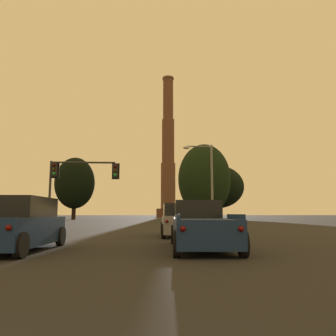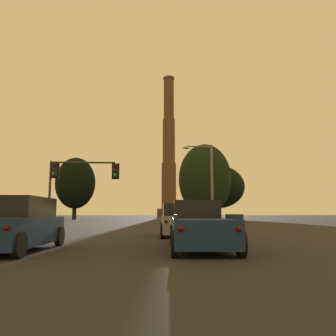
% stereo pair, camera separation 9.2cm
% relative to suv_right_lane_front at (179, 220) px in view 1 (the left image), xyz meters
% --- Properties ---
extents(suv_right_lane_front, '(2.14, 4.92, 1.86)m').
position_rel_suv_right_lane_front_xyz_m(suv_right_lane_front, '(0.00, 0.00, 0.00)').
color(suv_right_lane_front, gray).
rests_on(suv_right_lane_front, ground_plane).
extents(suv_left_lane_second, '(2.16, 4.93, 1.86)m').
position_rel_suv_right_lane_front_xyz_m(suv_left_lane_second, '(-6.17, -7.34, 0.00)').
color(suv_left_lane_second, navy).
rests_on(suv_left_lane_second, ground_plane).
extents(pickup_truck_right_lane_second, '(2.37, 5.57, 1.82)m').
position_rel_suv_right_lane_front_xyz_m(pickup_truck_right_lane_second, '(0.31, -6.72, -0.09)').
color(pickup_truck_right_lane_second, navy).
rests_on(pickup_truck_right_lane_second, ground_plane).
extents(traffic_light_overhead_left, '(5.36, 0.50, 5.26)m').
position_rel_suv_right_lane_front_xyz_m(traffic_light_overhead_left, '(-7.53, 5.87, 3.12)').
color(traffic_light_overhead_left, '#2D2D30').
rests_on(traffic_light_overhead_left, ground_plane).
extents(street_lamp, '(2.71, 0.36, 7.51)m').
position_rel_suv_right_lane_front_xyz_m(street_lamp, '(3.29, 10.04, 3.74)').
color(street_lamp, slate).
rests_on(street_lamp, ground_plane).
extents(smokestack, '(7.98, 7.98, 49.71)m').
position_rel_suv_right_lane_front_xyz_m(smokestack, '(3.17, 92.63, 18.60)').
color(smokestack, '#523427').
rests_on(smokestack, ground_plane).
extents(treeline_center_right, '(11.00, 9.90, 15.89)m').
position_rel_suv_right_lane_front_xyz_m(treeline_center_right, '(8.99, 48.91, 7.49)').
color(treeline_center_right, black).
rests_on(treeline_center_right, ground_plane).
extents(treeline_center_left, '(8.63, 7.77, 13.55)m').
position_rel_suv_right_lane_front_xyz_m(treeline_center_left, '(-18.91, 53.01, 7.04)').
color(treeline_center_left, black).
rests_on(treeline_center_left, ground_plane).
extents(treeline_left_mid, '(12.38, 11.14, 12.50)m').
position_rel_suv_right_lane_front_xyz_m(treeline_left_mid, '(13.16, 56.60, 6.59)').
color(treeline_left_mid, black).
rests_on(treeline_left_mid, ground_plane).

